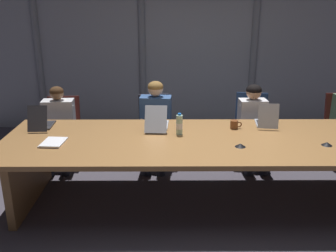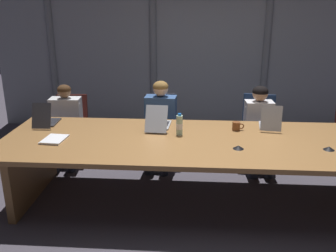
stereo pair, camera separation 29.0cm
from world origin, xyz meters
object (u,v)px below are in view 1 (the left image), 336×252
(conference_mic_left_side, at_px, (240,145))
(water_bottle_primary, at_px, (179,125))
(person_left_end, at_px, (58,123))
(laptop_center, at_px, (266,121))
(laptop_left_mid, at_px, (157,123))
(office_chair_left_end, at_px, (64,139))
(person_left_mid, at_px, (155,120))
(spiral_notepad, at_px, (53,143))
(conference_mic_middle, at_px, (327,144))
(person_center, at_px, (254,122))
(laptop_left_end, at_px, (42,123))
(office_chair_left_mid, at_px, (156,138))
(office_chair_center, at_px, (250,138))
(coffee_mug_near, at_px, (234,124))

(conference_mic_left_side, bearing_deg, water_bottle_primary, 148.35)
(person_left_end, bearing_deg, laptop_center, 74.95)
(laptop_left_mid, relative_size, office_chair_left_end, 0.55)
(person_left_mid, bearing_deg, spiral_notepad, -39.37)
(laptop_center, relative_size, person_left_end, 0.36)
(office_chair_left_end, distance_m, conference_mic_middle, 3.37)
(person_center, relative_size, spiral_notepad, 3.46)
(laptop_left_end, xyz_separation_m, water_bottle_primary, (1.60, -0.23, 0.05))
(person_center, xyz_separation_m, conference_mic_left_side, (-0.41, -1.17, 0.13))
(office_chair_left_mid, distance_m, conference_mic_left_side, 1.66)
(laptop_left_end, relative_size, water_bottle_primary, 1.78)
(laptop_center, bearing_deg, water_bottle_primary, 112.57)
(office_chair_center, xyz_separation_m, person_left_mid, (-1.32, -0.15, 0.32))
(coffee_mug_near, bearing_deg, person_left_mid, 147.10)
(laptop_center, distance_m, office_chair_center, 0.81)
(laptop_left_end, bearing_deg, office_chair_left_mid, -63.52)
(person_left_mid, bearing_deg, conference_mic_left_side, 41.81)
(office_chair_center, relative_size, conference_mic_left_side, 8.59)
(laptop_left_mid, relative_size, person_left_end, 0.46)
(office_chair_center, xyz_separation_m, conference_mic_middle, (0.48, -1.30, 0.42))
(laptop_left_end, bearing_deg, spiral_notepad, -153.78)
(office_chair_center, relative_size, spiral_notepad, 2.93)
(office_chair_center, bearing_deg, laptop_left_end, -65.75)
(person_center, distance_m, spiral_notepad, 2.57)
(office_chair_left_mid, relative_size, conference_mic_left_side, 8.43)
(laptop_left_mid, height_order, person_center, person_center)
(laptop_left_end, height_order, water_bottle_primary, laptop_left_end)
(office_chair_left_mid, relative_size, water_bottle_primary, 3.80)
(office_chair_left_mid, xyz_separation_m, person_center, (1.30, -0.16, 0.29))
(person_left_end, bearing_deg, office_chair_left_mid, 92.91)
(laptop_center, xyz_separation_m, office_chair_left_end, (-2.61, 0.66, -0.47))
(person_left_mid, height_order, spiral_notepad, person_left_mid)
(person_left_end, distance_m, coffee_mug_near, 2.31)
(laptop_center, distance_m, spiral_notepad, 2.43)
(laptop_center, distance_m, office_chair_left_mid, 1.55)
(laptop_left_end, xyz_separation_m, office_chair_center, (2.62, 0.73, -0.46))
(office_chair_center, relative_size, coffee_mug_near, 6.98)
(water_bottle_primary, relative_size, spiral_notepad, 0.76)
(office_chair_left_end, distance_m, office_chair_center, 2.60)
(laptop_left_mid, relative_size, office_chair_left_mid, 0.54)
(person_left_mid, xyz_separation_m, coffee_mug_near, (0.94, -0.61, 0.13))
(office_chair_left_end, height_order, person_left_end, person_left_end)
(office_chair_center, distance_m, spiral_notepad, 2.68)
(person_left_end, bearing_deg, water_bottle_primary, 59.11)
(laptop_left_end, xyz_separation_m, person_center, (2.61, 0.56, -0.17))
(person_center, height_order, water_bottle_primary, person_center)
(laptop_center, distance_m, person_center, 0.53)
(laptop_center, xyz_separation_m, spiral_notepad, (-2.37, -0.56, -0.05))
(person_left_end, relative_size, person_left_mid, 0.94)
(conference_mic_left_side, bearing_deg, spiral_notepad, 176.79)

